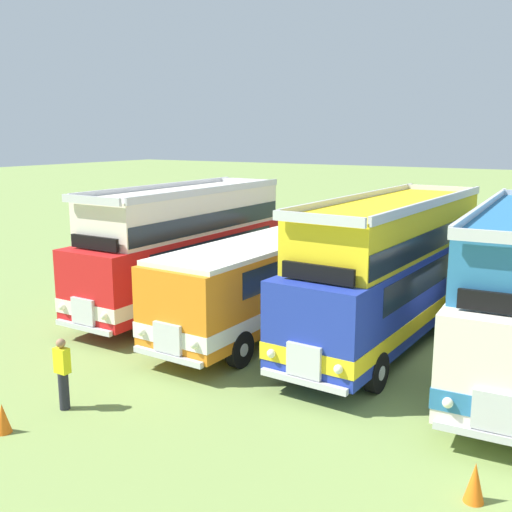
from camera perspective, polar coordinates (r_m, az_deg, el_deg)
name	(u,v)px	position (r m, az deg, el deg)	size (l,w,h in m)	color
ground_plane	(446,358)	(18.36, 17.57, -9.21)	(200.00, 200.00, 0.00)	#7A934C
bus_first_in_row	(186,245)	(22.07, -6.70, 1.06)	(2.64, 9.84, 4.52)	red
bus_second_in_row	(270,276)	(19.72, 1.35, -1.91)	(2.80, 10.24, 2.99)	orange
bus_third_in_row	(391,267)	(18.68, 12.72, -1.04)	(2.94, 10.69, 4.52)	#1E339E
cone_near_end	(3,418)	(14.44, -22.92, -14.01)	(0.36, 0.36, 0.66)	orange
cone_mid_row	(475,483)	(11.81, 20.05, -19.55)	(0.36, 0.36, 0.74)	orange
marshal_person	(63,373)	(14.86, -17.87, -10.54)	(0.36, 0.24, 1.73)	#23232D
rope_fence_line	(504,274)	(26.73, 22.47, -1.56)	(25.26, 0.08, 1.05)	#8C704C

